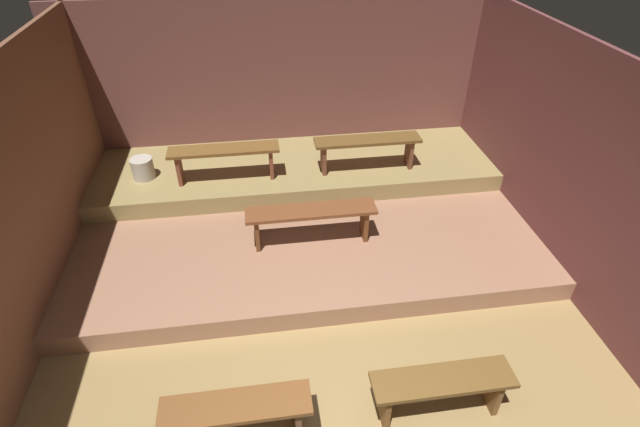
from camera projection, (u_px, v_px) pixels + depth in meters
The scene contains 12 objects.
ground at pixel (311, 268), 5.91m from camera, with size 6.46×5.84×0.08m, color olive.
wall_back at pixel (288, 88), 7.18m from camera, with size 6.46×0.06×2.60m, color brown.
wall_left at pixel (26, 195), 4.80m from camera, with size 0.06×5.84×2.60m, color brown.
wall_right at pixel (559, 156), 5.46m from camera, with size 0.06×5.84×2.60m, color brown.
platform_lower at pixel (303, 221), 6.43m from camera, with size 5.66×3.50×0.24m, color #97694F.
platform_middle at pixel (296, 169), 7.06m from camera, with size 5.66×1.60×0.24m, color olive.
bench_floor_left at pixel (237, 413), 3.90m from camera, with size 1.22×0.32×0.47m.
bench_floor_right at pixel (442, 386), 4.10m from camera, with size 1.22×0.32×0.47m.
bench_lower_center at pixel (311, 216), 5.68m from camera, with size 1.54×0.32×0.47m.
bench_middle_left at pixel (224, 155), 6.41m from camera, with size 1.47×0.32×0.47m.
bench_middle_right at pixel (367, 145), 6.63m from camera, with size 1.47×0.32×0.47m.
pail_middle at pixel (143, 168), 6.55m from camera, with size 0.30×0.30×0.29m, color #B2A899.
Camera 1 is at (-0.51, -1.86, 3.94)m, focal length 26.96 mm.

